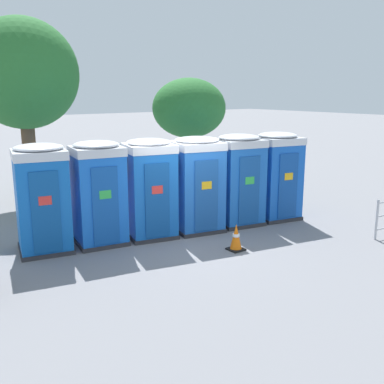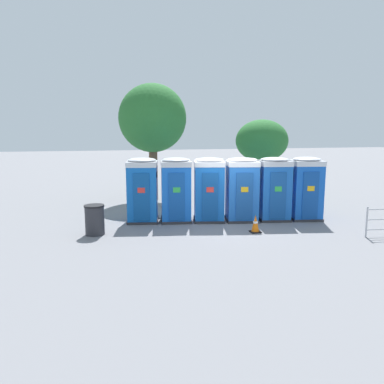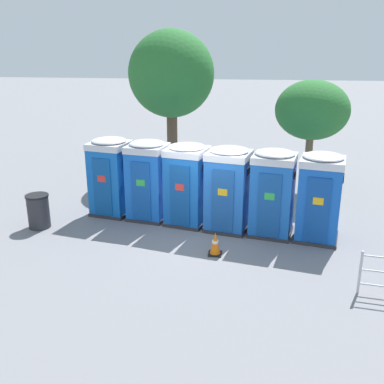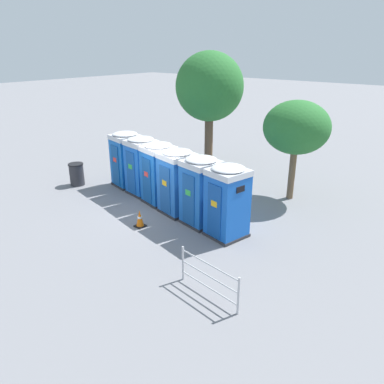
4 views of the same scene
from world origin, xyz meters
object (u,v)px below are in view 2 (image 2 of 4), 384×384
(portapotty_1, at_px, (176,189))
(portapotty_2, at_px, (209,189))
(portapotty_3, at_px, (242,189))
(street_tree_0, at_px, (153,119))
(trash_can, at_px, (95,220))
(portapotty_5, at_px, (305,188))
(portapotty_0, at_px, (142,190))
(street_tree_1, at_px, (262,141))
(traffic_cone, at_px, (255,224))
(portapotty_4, at_px, (274,188))

(portapotty_1, distance_m, portapotty_2, 1.32)
(portapotty_2, relative_size, portapotty_3, 1.00)
(street_tree_0, bearing_deg, trash_can, -116.34)
(portapotty_1, relative_size, portapotty_5, 1.00)
(portapotty_0, height_order, street_tree_0, street_tree_0)
(portapotty_2, relative_size, trash_can, 2.43)
(portapotty_0, relative_size, street_tree_1, 0.61)
(portapotty_5, bearing_deg, portapotty_2, 169.42)
(trash_can, relative_size, traffic_cone, 1.63)
(portapotty_2, height_order, street_tree_0, street_tree_0)
(street_tree_1, xyz_separation_m, traffic_cone, (-3.01, -5.98, -2.75))
(portapotty_1, bearing_deg, street_tree_0, 91.04)
(portapotty_5, distance_m, street_tree_0, 8.47)
(portapotty_4, distance_m, portapotty_5, 1.32)
(portapotty_4, distance_m, street_tree_0, 7.56)
(street_tree_1, bearing_deg, portapotty_3, -123.82)
(street_tree_0, bearing_deg, portapotty_5, -48.69)
(portapotty_5, bearing_deg, portapotty_0, 168.95)
(portapotty_0, height_order, portapotty_5, same)
(portapotty_1, bearing_deg, street_tree_1, 33.73)
(portapotty_4, relative_size, portapotty_5, 1.00)
(portapotty_0, relative_size, trash_can, 2.43)
(portapotty_3, distance_m, portapotty_5, 2.63)
(portapotty_1, distance_m, portapotty_3, 2.63)
(portapotty_2, distance_m, street_tree_1, 5.88)
(portapotty_1, xyz_separation_m, portapotty_4, (3.87, -0.78, -0.00))
(traffic_cone, bearing_deg, portapotty_3, 83.15)
(portapotty_2, bearing_deg, trash_can, -167.95)
(portapotty_4, bearing_deg, portapotty_5, -9.92)
(portapotty_0, relative_size, portapotty_1, 1.00)
(portapotty_1, xyz_separation_m, traffic_cone, (2.35, -2.41, -0.97))
(street_tree_1, xyz_separation_m, trash_can, (-8.51, -4.81, -2.53))
(portapotty_1, bearing_deg, portapotty_2, -12.45)
(portapotty_4, bearing_deg, portapotty_2, 169.09)
(portapotty_0, xyz_separation_m, portapotty_2, (2.58, -0.54, -0.00))
(trash_can, bearing_deg, portapotty_3, 6.45)
(portapotty_4, height_order, trash_can, portapotty_4)
(portapotty_4, height_order, street_tree_0, street_tree_0)
(portapotty_1, height_order, traffic_cone, portapotty_1)
(portapotty_0, bearing_deg, portapotty_4, -11.33)
(portapotty_0, distance_m, portapotty_5, 6.58)
(portapotty_1, distance_m, traffic_cone, 3.50)
(street_tree_0, height_order, traffic_cone, street_tree_0)
(portapotty_4, xyz_separation_m, traffic_cone, (-1.52, -1.63, -0.97))
(portapotty_0, xyz_separation_m, street_tree_1, (6.64, 3.32, 1.78))
(portapotty_4, bearing_deg, street_tree_0, 124.53)
(traffic_cone, bearing_deg, portapotty_5, 26.46)
(portapotty_3, relative_size, portapotty_5, 1.00)
(portapotty_0, bearing_deg, traffic_cone, -36.20)
(street_tree_1, bearing_deg, portapotty_2, -136.52)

